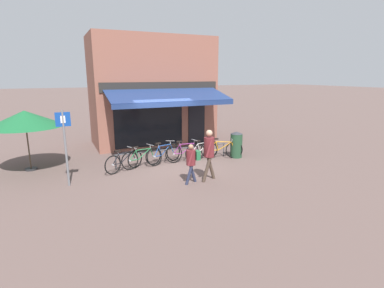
# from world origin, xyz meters

# --- Properties ---
(ground_plane) EXTENTS (160.00, 160.00, 0.00)m
(ground_plane) POSITION_xyz_m (0.00, 0.00, 0.00)
(ground_plane) COLOR brown
(shop_front) EXTENTS (6.02, 4.97, 5.35)m
(shop_front) POSITION_xyz_m (0.54, 4.21, 2.67)
(shop_front) COLOR #8E5647
(shop_front) RESTS_ON ground_plane
(bike_rack_rail) EXTENTS (4.79, 0.04, 0.57)m
(bike_rack_rail) POSITION_xyz_m (0.13, 0.23, 0.49)
(bike_rack_rail) COLOR #47494F
(bike_rack_rail) RESTS_ON ground_plane
(bicycle_black) EXTENTS (1.56, 0.81, 0.84)m
(bicycle_black) POSITION_xyz_m (-1.97, -0.10, 0.38)
(bicycle_black) COLOR black
(bicycle_black) RESTS_ON ground_plane
(bicycle_green) EXTENTS (1.70, 0.62, 0.85)m
(bicycle_green) POSITION_xyz_m (-1.25, 0.07, 0.38)
(bicycle_green) COLOR black
(bicycle_green) RESTS_ON ground_plane
(bicycle_blue) EXTENTS (1.67, 0.84, 0.90)m
(bicycle_blue) POSITION_xyz_m (-0.29, 0.24, 0.39)
(bicycle_blue) COLOR black
(bicycle_blue) RESTS_ON ground_plane
(bicycle_purple) EXTENTS (1.79, 0.52, 0.88)m
(bicycle_purple) POSITION_xyz_m (0.61, 0.13, 0.39)
(bicycle_purple) COLOR black
(bicycle_purple) RESTS_ON ground_plane
(bicycle_silver) EXTENTS (1.75, 0.56, 0.84)m
(bicycle_silver) POSITION_xyz_m (1.40, 0.17, 0.38)
(bicycle_silver) COLOR black
(bicycle_silver) RESTS_ON ground_plane
(bicycle_orange) EXTENTS (1.64, 0.83, 0.87)m
(bicycle_orange) POSITION_xyz_m (2.19, -0.09, 0.39)
(bicycle_orange) COLOR black
(bicycle_orange) RESTS_ON ground_plane
(pedestrian_adult) EXTENTS (0.60, 0.54, 1.75)m
(pedestrian_adult) POSITION_xyz_m (0.41, -2.30, 1.06)
(pedestrian_adult) COLOR #47382D
(pedestrian_adult) RESTS_ON ground_plane
(pedestrian_child) EXTENTS (0.54, 0.45, 1.33)m
(pedestrian_child) POSITION_xyz_m (-0.23, -2.31, 0.82)
(pedestrian_child) COLOR #282D47
(pedestrian_child) RESTS_ON ground_plane
(litter_bin) EXTENTS (0.52, 0.52, 1.13)m
(litter_bin) POSITION_xyz_m (2.84, -0.22, 0.57)
(litter_bin) COLOR #23472D
(litter_bin) RESTS_ON ground_plane
(parking_sign) EXTENTS (0.44, 0.07, 2.44)m
(parking_sign) POSITION_xyz_m (-3.92, -0.88, 1.49)
(parking_sign) COLOR slate
(parking_sign) RESTS_ON ground_plane
(cafe_parasol) EXTENTS (2.63, 2.63, 2.23)m
(cafe_parasol) POSITION_xyz_m (-5.13, 1.50, 1.93)
(cafe_parasol) COLOR #4C3D2D
(cafe_parasol) RESTS_ON ground_plane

